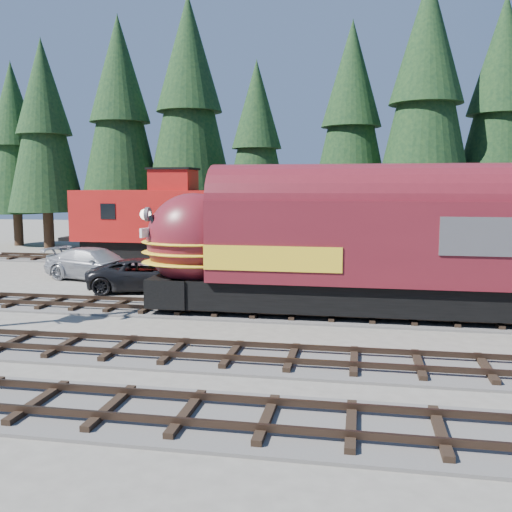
% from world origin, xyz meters
% --- Properties ---
extents(ground, '(120.00, 120.00, 0.00)m').
position_xyz_m(ground, '(0.00, 0.00, 0.00)').
color(ground, '#6B665B').
rests_on(ground, ground).
extents(track_spur, '(32.00, 3.20, 0.33)m').
position_xyz_m(track_spur, '(-10.00, 18.00, 0.06)').
color(track_spur, '#4C4947').
rests_on(track_spur, ground).
extents(depot, '(12.80, 7.00, 5.30)m').
position_xyz_m(depot, '(-0.00, 10.50, 2.96)').
color(depot, gold).
rests_on(depot, ground).
extents(conifer_backdrop, '(77.92, 22.51, 17.48)m').
position_xyz_m(conifer_backdrop, '(5.65, 24.62, 10.62)').
color(conifer_backdrop, black).
rests_on(conifer_backdrop, ground).
extents(locomotive, '(16.58, 3.29, 4.51)m').
position_xyz_m(locomotive, '(-1.29, 4.00, 2.62)').
color(locomotive, black).
rests_on(locomotive, ground).
extents(caboose, '(11.19, 3.24, 5.82)m').
position_xyz_m(caboose, '(-13.73, 18.00, 2.85)').
color(caboose, black).
rests_on(caboose, ground).
extents(pickup_truck_a, '(6.16, 3.90, 1.58)m').
position_xyz_m(pickup_truck_a, '(-10.70, 7.96, 0.79)').
color(pickup_truck_a, black).
rests_on(pickup_truck_a, ground).
extents(pickup_truck_b, '(6.38, 3.81, 1.73)m').
position_xyz_m(pickup_truck_b, '(-14.69, 10.57, 0.87)').
color(pickup_truck_b, '#9FA0A6').
rests_on(pickup_truck_b, ground).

